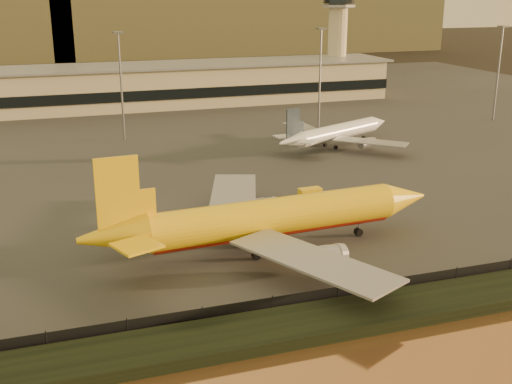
{
  "coord_description": "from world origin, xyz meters",
  "views": [
    {
      "loc": [
        -28.18,
        -73.13,
        35.01
      ],
      "look_at": [
        0.5,
        12.0,
        6.43
      ],
      "focal_mm": 45.0,
      "sensor_mm": 36.0,
      "label": 1
    }
  ],
  "objects": [
    {
      "name": "control_tower",
      "position": [
        70.0,
        131.0,
        21.66
      ],
      "size": [
        11.2,
        11.2,
        35.5
      ],
      "color": "tan",
      "rests_on": "tarmac"
    },
    {
      "name": "ground",
      "position": [
        0.0,
        0.0,
        0.0
      ],
      "size": [
        900.0,
        900.0,
        0.0
      ],
      "primitive_type": "plane",
      "color": "black",
      "rests_on": "ground"
    },
    {
      "name": "dhl_cargo_jet",
      "position": [
        -0.14,
        4.75,
        4.79
      ],
      "size": [
        51.48,
        50.36,
        15.38
      ],
      "rotation": [
        0.0,
        0.0,
        0.06
      ],
      "color": "yellow",
      "rests_on": "tarmac"
    },
    {
      "name": "terminal_building",
      "position": [
        -14.52,
        125.55,
        6.25
      ],
      "size": [
        202.0,
        25.0,
        12.6
      ],
      "color": "tan",
      "rests_on": "tarmac"
    },
    {
      "name": "gse_vehicle_yellow",
      "position": [
        14.55,
        24.33,
        1.09
      ],
      "size": [
        4.06,
        2.02,
        1.78
      ],
      "primitive_type": "cube",
      "rotation": [
        0.0,
        0.0,
        0.06
      ],
      "color": "yellow",
      "rests_on": "tarmac"
    },
    {
      "name": "apron_light_masts",
      "position": [
        15.0,
        75.0,
        15.7
      ],
      "size": [
        152.2,
        12.2,
        25.4
      ],
      "color": "slate",
      "rests_on": "tarmac"
    },
    {
      "name": "perimeter_fence",
      "position": [
        0.0,
        -13.0,
        1.3
      ],
      "size": [
        300.0,
        0.05,
        2.2
      ],
      "primitive_type": "cube",
      "color": "black",
      "rests_on": "tarmac"
    },
    {
      "name": "gse_vehicle_white",
      "position": [
        -15.92,
        28.42,
        1.09
      ],
      "size": [
        4.28,
        2.74,
        1.78
      ],
      "primitive_type": "cube",
      "rotation": [
        0.0,
        0.0,
        -0.26
      ],
      "color": "white",
      "rests_on": "tarmac"
    },
    {
      "name": "tarmac",
      "position": [
        0.0,
        95.0,
        0.1
      ],
      "size": [
        320.0,
        220.0,
        0.2
      ],
      "primitive_type": "cube",
      "color": "#2D2D2D",
      "rests_on": "ground"
    },
    {
      "name": "embankment",
      "position": [
        0.0,
        -17.0,
        0.7
      ],
      "size": [
        320.0,
        7.0,
        1.4
      ],
      "primitive_type": "cube",
      "color": "black",
      "rests_on": "ground"
    },
    {
      "name": "white_narrowbody_jet",
      "position": [
        35.42,
        57.76,
        3.37
      ],
      "size": [
        34.94,
        33.04,
        10.63
      ],
      "rotation": [
        0.0,
        0.0,
        0.43
      ],
      "color": "white",
      "rests_on": "tarmac"
    }
  ]
}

